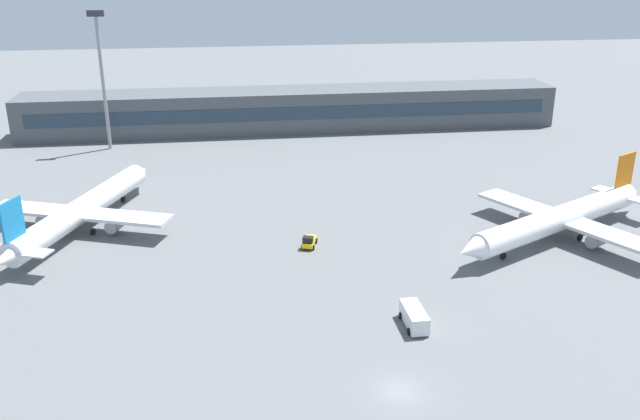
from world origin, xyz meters
TOP-DOWN VIEW (x-y plane):
  - ground_plane at (0.00, 40.00)m, footprint 400.00×400.00m
  - terminal_building at (0.00, 99.50)m, footprint 118.65×12.13m
  - airplane_near at (30.75, 31.85)m, footprint 36.60×26.56m
  - airplane_mid at (-36.13, 45.24)m, footprint 27.31×38.11m
  - baggage_tug_yellow at (-4.35, 33.92)m, footprint 2.64×3.88m
  - service_van_white at (4.42, 11.25)m, footprint 2.40×5.24m
  - floodlight_tower_west at (-38.72, 88.58)m, footprint 3.20×0.80m

SIDE VIEW (x-z plane):
  - ground_plane at x=0.00m, z-range 0.00..0.00m
  - baggage_tug_yellow at x=-4.35m, z-range -0.08..1.67m
  - service_van_white at x=4.42m, z-range 0.07..2.15m
  - airplane_mid at x=-36.13m, z-range -1.92..7.91m
  - airplane_near at x=30.75m, z-range -1.93..7.98m
  - terminal_building at x=0.00m, z-range 0.00..9.00m
  - floodlight_tower_west at x=-38.72m, z-range 2.05..29.48m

